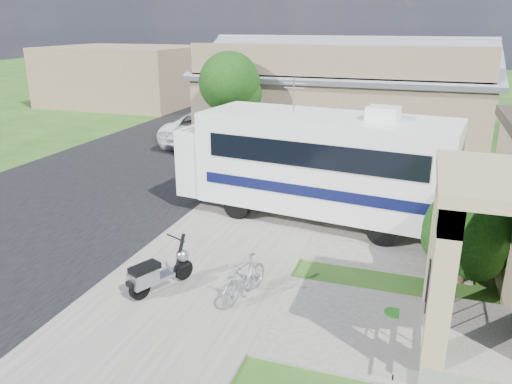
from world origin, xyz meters
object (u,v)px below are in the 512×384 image
(scooter, at_px, (157,273))
(van, at_px, (248,103))
(garden_hose, at_px, (393,317))
(pickup_truck, at_px, (214,127))
(bicycle, at_px, (245,280))
(shrub, at_px, (472,227))
(motorhome, at_px, (315,161))

(scooter, xyz_separation_m, van, (-5.21, 20.57, 0.39))
(van, distance_m, garden_hose, 22.46)
(pickup_truck, distance_m, van, 7.14)
(bicycle, bearing_deg, shrub, 42.37)
(pickup_truck, relative_size, garden_hose, 16.30)
(scooter, xyz_separation_m, bicycle, (1.89, 0.34, -0.03))
(pickup_truck, height_order, garden_hose, pickup_truck)
(bicycle, xyz_separation_m, van, (-7.09, 20.23, 0.42))
(scooter, bearing_deg, van, 128.04)
(motorhome, bearing_deg, garden_hose, -53.72)
(shrub, distance_m, scooter, 6.95)
(pickup_truck, relative_size, van, 0.98)
(shrub, height_order, van, shrub)
(shrub, relative_size, pickup_truck, 0.44)
(garden_hose, bearing_deg, scooter, -173.73)
(van, bearing_deg, garden_hose, -69.02)
(motorhome, height_order, garden_hose, motorhome)
(garden_hose, bearing_deg, van, 116.88)
(motorhome, bearing_deg, pickup_truck, 137.36)
(shrub, distance_m, bicycle, 5.12)
(garden_hose, bearing_deg, motorhome, 118.83)
(motorhome, height_order, shrub, motorhome)
(scooter, relative_size, van, 0.26)
(motorhome, xyz_separation_m, van, (-7.45, 15.12, -0.88))
(van, bearing_deg, pickup_truck, -89.87)
(bicycle, bearing_deg, scooter, -155.06)
(motorhome, xyz_separation_m, shrub, (4.12, -2.78, -0.42))
(motorhome, distance_m, bicycle, 5.29)
(pickup_truck, bearing_deg, scooter, 115.66)
(shrub, xyz_separation_m, pickup_truck, (-10.82, 10.79, -0.52))
(scooter, height_order, garden_hose, scooter)
(bicycle, relative_size, garden_hose, 4.21)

